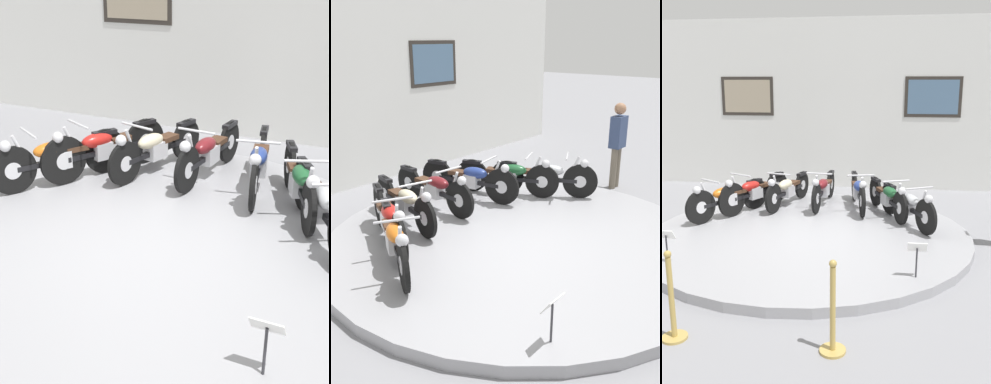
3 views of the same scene
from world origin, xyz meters
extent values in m
plane|color=gray|center=(0.00, 0.00, 0.00)|extent=(60.00, 60.00, 0.00)
cylinder|color=#99999E|center=(0.00, 0.00, 0.07)|extent=(5.66, 5.66, 0.15)
cube|color=silver|center=(0.00, 4.30, 2.16)|extent=(14.00, 0.20, 4.32)
cylinder|color=black|center=(-2.07, 0.12, 0.47)|extent=(0.38, 0.58, 0.64)
cylinder|color=silver|center=(-2.07, 0.12, 0.47)|extent=(0.17, 0.23, 0.23)
cylinder|color=black|center=(-1.38, 1.29, 0.47)|extent=(0.38, 0.58, 0.64)
cylinder|color=silver|center=(-1.38, 1.29, 0.47)|extent=(0.17, 0.23, 0.23)
cube|color=black|center=(-1.72, 0.71, 0.47)|extent=(0.69, 1.10, 0.07)
cube|color=silver|center=(-1.74, 0.67, 0.49)|extent=(0.34, 0.38, 0.24)
ellipsoid|color=#D16619|center=(-1.79, 0.58, 0.65)|extent=(0.43, 0.53, 0.20)
cube|color=#472D1E|center=(-1.61, 0.89, 0.61)|extent=(0.34, 0.38, 0.07)
cube|color=black|center=(-1.38, 1.29, 0.74)|extent=(0.27, 0.36, 0.06)
cylinder|color=silver|center=(-1.99, 0.25, 0.67)|extent=(0.17, 0.24, 0.54)
cylinder|color=silver|center=(-1.94, 0.35, 0.93)|extent=(0.48, 0.30, 0.03)
sphere|color=silver|center=(-2.10, 0.07, 0.81)|extent=(0.15, 0.15, 0.15)
cylinder|color=black|center=(-1.66, 0.67, 0.49)|extent=(0.35, 0.63, 0.68)
cylinder|color=silver|center=(-1.66, 0.67, 0.49)|extent=(0.16, 0.24, 0.24)
cylinder|color=black|center=(-1.06, 1.88, 0.49)|extent=(0.35, 0.63, 0.68)
cylinder|color=silver|center=(-1.06, 1.88, 0.49)|extent=(0.16, 0.24, 0.24)
cube|color=black|center=(-1.36, 1.28, 0.49)|extent=(0.61, 1.14, 0.07)
cube|color=silver|center=(-1.38, 1.24, 0.51)|extent=(0.32, 0.38, 0.24)
ellipsoid|color=red|center=(-1.42, 1.15, 0.67)|extent=(0.41, 0.53, 0.20)
cube|color=#472D1E|center=(-1.26, 1.47, 0.63)|extent=(0.32, 0.38, 0.07)
cube|color=black|center=(-1.06, 1.88, 0.77)|extent=(0.25, 0.37, 0.06)
cylinder|color=silver|center=(-1.59, 0.81, 0.69)|extent=(0.15, 0.24, 0.54)
cylinder|color=silver|center=(-1.54, 0.90, 0.95)|extent=(0.50, 0.27, 0.03)
sphere|color=silver|center=(-1.68, 0.62, 0.83)|extent=(0.15, 0.15, 0.15)
cylinder|color=black|center=(-0.91, 1.01, 0.45)|extent=(0.20, 0.60, 0.61)
cylinder|color=silver|center=(-0.91, 1.01, 0.45)|extent=(0.11, 0.22, 0.21)
cylinder|color=black|center=(-0.58, 2.32, 0.45)|extent=(0.20, 0.60, 0.61)
cylinder|color=silver|center=(-0.58, 2.32, 0.45)|extent=(0.11, 0.22, 0.21)
cube|color=black|center=(-0.75, 1.67, 0.45)|extent=(0.37, 1.22, 0.07)
cube|color=silver|center=(-0.76, 1.63, 0.47)|extent=(0.27, 0.36, 0.24)
ellipsoid|color=beige|center=(-0.78, 1.53, 0.63)|extent=(0.33, 0.52, 0.20)
cube|color=#472D1E|center=(-0.69, 1.88, 0.59)|extent=(0.27, 0.36, 0.07)
cube|color=black|center=(-0.58, 2.32, 0.71)|extent=(0.18, 0.37, 0.06)
cylinder|color=silver|center=(-0.87, 1.16, 0.65)|extent=(0.10, 0.25, 0.54)
cylinder|color=silver|center=(-0.85, 1.26, 0.91)|extent=(0.53, 0.16, 0.03)
sphere|color=silver|center=(-0.93, 0.96, 0.79)|extent=(0.15, 0.15, 0.15)
cylinder|color=black|center=(-0.05, 1.13, 0.46)|extent=(0.10, 0.62, 0.62)
cylinder|color=silver|center=(-0.05, 1.13, 0.46)|extent=(0.08, 0.22, 0.22)
cylinder|color=black|center=(0.05, 2.48, 0.46)|extent=(0.10, 0.62, 0.62)
cylinder|color=silver|center=(0.05, 2.48, 0.46)|extent=(0.08, 0.22, 0.22)
cube|color=black|center=(0.00, 1.81, 0.46)|extent=(0.17, 1.24, 0.07)
cube|color=silver|center=(0.00, 1.77, 0.48)|extent=(0.22, 0.33, 0.24)
ellipsoid|color=maroon|center=(-0.01, 1.67, 0.64)|extent=(0.26, 0.50, 0.20)
cube|color=#472D1E|center=(0.02, 2.03, 0.60)|extent=(0.22, 0.33, 0.07)
cube|color=black|center=(0.05, 2.48, 0.72)|extent=(0.13, 0.37, 0.06)
cylinder|color=silver|center=(-0.04, 1.28, 0.66)|extent=(0.06, 0.25, 0.54)
cylinder|color=silver|center=(-0.03, 1.39, 0.92)|extent=(0.54, 0.07, 0.03)
sphere|color=silver|center=(-0.06, 1.07, 0.80)|extent=(0.15, 0.15, 0.15)
cylinder|color=black|center=(0.88, 1.01, 0.47)|extent=(0.18, 0.65, 0.65)
cylinder|color=silver|center=(0.88, 1.01, 0.47)|extent=(0.11, 0.24, 0.23)
cylinder|color=black|center=(0.62, 2.33, 0.47)|extent=(0.18, 0.65, 0.65)
cylinder|color=silver|center=(0.62, 2.33, 0.47)|extent=(0.11, 0.24, 0.23)
cube|color=black|center=(0.75, 1.67, 0.47)|extent=(0.31, 1.23, 0.07)
cube|color=silver|center=(0.76, 1.63, 0.49)|extent=(0.26, 0.35, 0.24)
ellipsoid|color=navy|center=(0.78, 1.53, 0.65)|extent=(0.31, 0.51, 0.20)
cube|color=#472D1E|center=(0.70, 1.88, 0.61)|extent=(0.26, 0.35, 0.07)
cube|color=black|center=(0.62, 2.33, 0.75)|extent=(0.17, 0.37, 0.06)
cylinder|color=silver|center=(0.85, 1.15, 0.67)|extent=(0.09, 0.25, 0.54)
cylinder|color=silver|center=(0.83, 1.26, 0.93)|extent=(0.54, 0.14, 0.03)
sphere|color=silver|center=(0.89, 0.95, 0.81)|extent=(0.15, 0.15, 0.15)
cylinder|color=black|center=(1.61, 0.65, 0.46)|extent=(0.28, 0.59, 0.62)
cylinder|color=silver|center=(1.61, 0.65, 0.46)|extent=(0.14, 0.23, 0.22)
cylinder|color=black|center=(1.11, 1.90, 0.46)|extent=(0.28, 0.59, 0.62)
cylinder|color=silver|center=(1.11, 1.90, 0.46)|extent=(0.14, 0.23, 0.22)
cube|color=black|center=(1.36, 1.28, 0.46)|extent=(0.53, 1.18, 0.07)
cube|color=silver|center=(1.37, 1.24, 0.48)|extent=(0.31, 0.37, 0.24)
ellipsoid|color=#1E562D|center=(1.41, 1.15, 0.64)|extent=(0.38, 0.53, 0.20)
cube|color=#472D1E|center=(1.28, 1.48, 0.60)|extent=(0.31, 0.37, 0.07)
cube|color=black|center=(1.11, 1.90, 0.72)|extent=(0.23, 0.37, 0.06)
cylinder|color=silver|center=(1.56, 0.79, 0.66)|extent=(0.13, 0.25, 0.54)
cylinder|color=silver|center=(1.52, 0.89, 0.92)|extent=(0.51, 0.23, 0.03)
sphere|color=silver|center=(1.64, 0.60, 0.80)|extent=(0.15, 0.15, 0.15)
cylinder|color=black|center=(1.41, 1.30, 0.46)|extent=(0.35, 0.58, 0.63)
cylinder|color=silver|center=(1.41, 1.30, 0.46)|extent=(0.16, 0.23, 0.22)
cube|color=black|center=(1.72, 0.71, 0.46)|extent=(0.65, 1.13, 0.07)
cube|color=silver|center=(1.74, 0.67, 0.48)|extent=(0.33, 0.38, 0.24)
ellipsoid|color=#B2B5BA|center=(1.79, 0.58, 0.64)|extent=(0.42, 0.53, 0.20)
cube|color=#472D1E|center=(1.62, 0.90, 0.60)|extent=(0.33, 0.38, 0.07)
cube|color=black|center=(1.41, 1.30, 0.73)|extent=(0.26, 0.36, 0.06)
cylinder|color=#333338|center=(1.80, -1.71, 0.36)|extent=(0.02, 0.02, 0.42)
cube|color=white|center=(1.80, -1.71, 0.58)|extent=(0.26, 0.11, 0.15)
camera|label=1|loc=(2.47, -4.81, 2.98)|focal=50.00mm
camera|label=2|loc=(-4.96, -3.58, 2.94)|focal=42.00mm
camera|label=3|loc=(1.40, -7.49, 2.73)|focal=42.00mm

